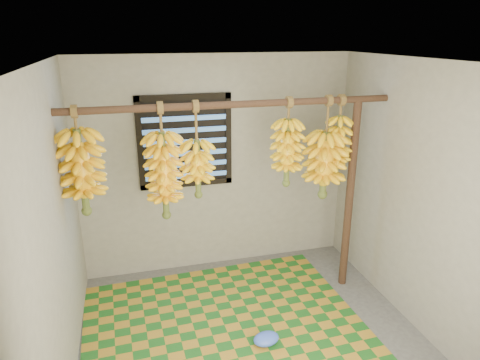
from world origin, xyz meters
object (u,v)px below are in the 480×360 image
object	(u,v)px
banana_bunch_c	(198,168)
banana_bunch_e	(324,165)
banana_bunch_d	(287,152)
banana_bunch_f	(338,146)
support_post	(349,198)
woven_mat	(224,325)
banana_bunch_b	(164,176)
banana_bunch_a	(82,172)
plastic_bag	(266,339)

from	to	relation	value
banana_bunch_c	banana_bunch_e	bearing A→B (deg)	0.00
banana_bunch_d	banana_bunch_f	bearing A→B (deg)	0.00
banana_bunch_e	banana_bunch_f	world-z (taller)	same
support_post	woven_mat	xyz separation A→B (m)	(-1.41, -0.37, -0.99)
support_post	banana_bunch_b	world-z (taller)	banana_bunch_b
woven_mat	banana_bunch_c	bearing A→B (deg)	110.75
banana_bunch_b	banana_bunch_d	world-z (taller)	same
support_post	banana_bunch_e	size ratio (longest dim) A/B	2.00
banana_bunch_a	banana_bunch_d	xyz separation A→B (m)	(1.83, 0.00, 0.04)
banana_bunch_b	banana_bunch_f	xyz separation A→B (m)	(1.68, 0.00, 0.16)
banana_bunch_d	woven_mat	bearing A→B (deg)	-152.37
banana_bunch_e	banana_bunch_c	bearing A→B (deg)	180.00
plastic_bag	banana_bunch_d	distance (m)	1.69
banana_bunch_a	banana_bunch_c	world-z (taller)	same
plastic_bag	banana_bunch_e	xyz separation A→B (m)	(0.81, 0.72, 1.32)
banana_bunch_b	banana_bunch_d	size ratio (longest dim) A/B	1.24
banana_bunch_b	banana_bunch_e	size ratio (longest dim) A/B	1.05
banana_bunch_c	banana_bunch_f	bearing A→B (deg)	0.00
plastic_bag	banana_bunch_a	bearing A→B (deg)	153.15
banana_bunch_d	banana_bunch_e	distance (m)	0.42
banana_bunch_a	banana_bunch_b	xyz separation A→B (m)	(0.68, 0.00, -0.09)
banana_bunch_f	support_post	bearing A→B (deg)	0.00
plastic_bag	banana_bunch_a	world-z (taller)	banana_bunch_a
banana_bunch_d	banana_bunch_e	bearing A→B (deg)	0.00
woven_mat	banana_bunch_d	distance (m)	1.72
support_post	banana_bunch_f	size ratio (longest dim) A/B	2.50
support_post	banana_bunch_e	world-z (taller)	banana_bunch_e
support_post	banana_bunch_a	bearing A→B (deg)	180.00
banana_bunch_b	banana_bunch_c	xyz separation A→B (m)	(0.30, 0.00, 0.04)
support_post	banana_bunch_e	bearing A→B (deg)	180.00
woven_mat	banana_bunch_e	xyz separation A→B (m)	(1.11, 0.37, 1.37)
banana_bunch_c	banana_bunch_d	bearing A→B (deg)	0.00
plastic_bag	banana_bunch_f	xyz separation A→B (m)	(0.94, 0.72, 1.50)
banana_bunch_c	banana_bunch_f	world-z (taller)	same
banana_bunch_d	banana_bunch_e	size ratio (longest dim) A/B	0.84
woven_mat	banana_bunch_a	xyz separation A→B (m)	(-1.12, 0.37, 1.48)
plastic_bag	banana_bunch_a	size ratio (longest dim) A/B	0.26
banana_bunch_b	banana_bunch_d	bearing A→B (deg)	0.00
support_post	banana_bunch_b	distance (m)	1.90
woven_mat	plastic_bag	bearing A→B (deg)	-49.20
banana_bunch_b	banana_bunch_f	size ratio (longest dim) A/B	1.31
banana_bunch_e	banana_bunch_a	bearing A→B (deg)	180.00
plastic_bag	banana_bunch_e	world-z (taller)	banana_bunch_e
banana_bunch_c	banana_bunch_f	distance (m)	1.38
woven_mat	banana_bunch_a	size ratio (longest dim) A/B	2.72
support_post	plastic_bag	world-z (taller)	support_post
banana_bunch_e	woven_mat	bearing A→B (deg)	-161.34
banana_bunch_e	banana_bunch_f	bearing A→B (deg)	0.00
support_post	plastic_bag	bearing A→B (deg)	-147.29
banana_bunch_b	woven_mat	bearing A→B (deg)	-40.22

